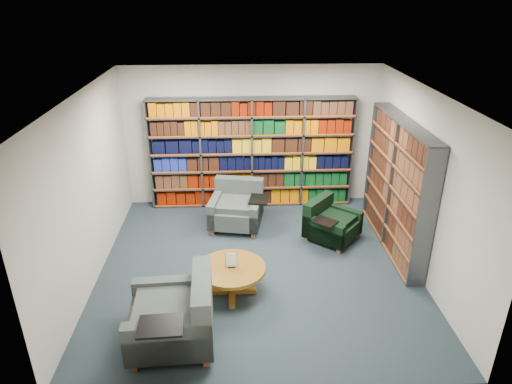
{
  "coord_description": "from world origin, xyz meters",
  "views": [
    {
      "loc": [
        -0.33,
        -6.2,
        4.14
      ],
      "look_at": [
        0.0,
        0.6,
        1.05
      ],
      "focal_mm": 32.0,
      "sensor_mm": 36.0,
      "label": 1
    }
  ],
  "objects_px": {
    "chair_teal_front": "(179,318)",
    "chair_green_right": "(329,223)",
    "coffee_table": "(232,273)",
    "chair_teal_left": "(237,208)"
  },
  "relations": [
    {
      "from": "chair_green_right",
      "to": "coffee_table",
      "type": "height_order",
      "value": "chair_green_right"
    },
    {
      "from": "chair_teal_left",
      "to": "coffee_table",
      "type": "xyz_separation_m",
      "value": [
        -0.1,
        -2.16,
        0.03
      ]
    },
    {
      "from": "chair_teal_front",
      "to": "coffee_table",
      "type": "distance_m",
      "value": 1.16
    },
    {
      "from": "chair_green_right",
      "to": "chair_teal_front",
      "type": "bearing_deg",
      "value": -133.25
    },
    {
      "from": "chair_teal_front",
      "to": "coffee_table",
      "type": "height_order",
      "value": "chair_teal_front"
    },
    {
      "from": "chair_teal_front",
      "to": "chair_green_right",
      "type": "bearing_deg",
      "value": 46.75
    },
    {
      "from": "chair_green_right",
      "to": "coffee_table",
      "type": "distance_m",
      "value": 2.32
    },
    {
      "from": "chair_green_right",
      "to": "chair_teal_front",
      "type": "xyz_separation_m",
      "value": [
        -2.37,
        -2.52,
        0.09
      ]
    },
    {
      "from": "chair_teal_left",
      "to": "coffee_table",
      "type": "height_order",
      "value": "chair_teal_left"
    },
    {
      "from": "chair_green_right",
      "to": "coffee_table",
      "type": "relative_size",
      "value": 1.13
    }
  ]
}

